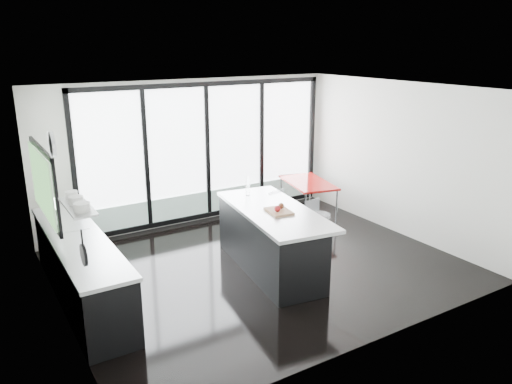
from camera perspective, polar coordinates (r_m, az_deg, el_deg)
floor at (r=8.11m, az=0.51°, el=-8.44°), size 6.00×5.00×0.00m
ceiling at (r=7.36m, az=0.57°, el=11.68°), size 6.00×5.00×0.00m
wall_back at (r=9.87m, az=-5.76°, el=3.92°), size 6.00×0.09×2.80m
wall_front at (r=5.76m, az=13.91°, el=-4.63°), size 6.00×0.00×2.80m
wall_left at (r=6.82m, az=-22.46°, el=-0.66°), size 0.26×5.00×2.80m
wall_right at (r=9.51m, az=16.07°, el=3.64°), size 0.00×5.00×2.80m
counter_cabinets at (r=7.36m, az=-19.35°, el=-8.22°), size 0.69×3.24×1.36m
island at (r=7.83m, az=1.54°, el=-5.39°), size 1.35×2.54×1.29m
bar_stool_near at (r=8.49m, az=7.12°, el=-4.76°), size 0.52×0.52×0.71m
bar_stool_far at (r=8.65m, az=3.10°, el=-4.01°), size 0.59×0.59×0.78m
red_table at (r=10.30m, az=5.92°, el=-0.76°), size 1.06×1.50×0.73m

